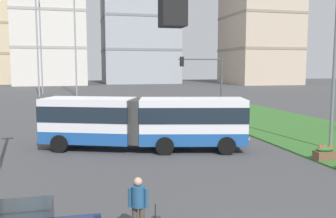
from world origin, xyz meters
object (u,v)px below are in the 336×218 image
(flower_planter_3, at_px, (325,153))
(apartment_tower_westcentre, at_px, (50,15))
(traffic_light_far_right, at_px, (207,78))
(apartment_tower_centre, at_px, (139,4))
(articulated_bus, at_px, (144,121))
(pedestrian_crossing, at_px, (138,203))
(streetlight_median, at_px, (335,59))
(apartment_tower_eastcentre, at_px, (260,17))

(flower_planter_3, xyz_separation_m, apartment_tower_westcentre, (-19.02, 90.78, 18.63))
(flower_planter_3, relative_size, traffic_light_far_right, 0.19)
(traffic_light_far_right, distance_m, apartment_tower_centre, 86.20)
(articulated_bus, bearing_deg, apartment_tower_westcentre, 96.94)
(pedestrian_crossing, xyz_separation_m, streetlight_median, (12.58, 8.18, 4.26))
(apartment_tower_centre, bearing_deg, flower_planter_3, -93.79)
(traffic_light_far_right, xyz_separation_m, apartment_tower_westcentre, (-17.33, 77.64, 15.13))
(apartment_tower_centre, bearing_deg, apartment_tower_westcentre, -167.02)
(flower_planter_3, bearing_deg, pedestrian_crossing, -150.11)
(streetlight_median, xyz_separation_m, apartment_tower_westcentre, (-20.92, 88.73, 13.79))
(streetlight_median, bearing_deg, articulated_bus, 164.77)
(pedestrian_crossing, bearing_deg, apartment_tower_centre, 80.56)
(apartment_tower_westcentre, bearing_deg, apartment_tower_eastcentre, -8.96)
(apartment_tower_westcentre, bearing_deg, apartment_tower_centre, 12.98)
(streetlight_median, bearing_deg, flower_planter_3, -132.94)
(pedestrian_crossing, distance_m, apartment_tower_eastcentre, 102.43)
(pedestrian_crossing, bearing_deg, streetlight_median, 33.04)
(apartment_tower_centre, bearing_deg, apartment_tower_eastcentre, -24.74)
(apartment_tower_centre, height_order, apartment_tower_eastcentre, apartment_tower_centre)
(traffic_light_far_right, distance_m, apartment_tower_westcentre, 80.97)
(apartment_tower_eastcentre, bearing_deg, traffic_light_far_right, -120.70)
(apartment_tower_eastcentre, bearing_deg, articulated_bus, -121.78)
(apartment_tower_westcentre, relative_size, apartment_tower_centre, 0.80)
(articulated_bus, relative_size, apartment_tower_westcentre, 0.31)
(pedestrian_crossing, bearing_deg, apartment_tower_eastcentre, 60.50)
(articulated_bus, height_order, streetlight_median, streetlight_median)
(pedestrian_crossing, bearing_deg, apartment_tower_westcentre, 94.92)
(pedestrian_crossing, xyz_separation_m, apartment_tower_centre, (17.08, 102.78, 22.72))
(apartment_tower_centre, bearing_deg, traffic_light_far_right, -95.54)
(flower_planter_3, xyz_separation_m, streetlight_median, (1.90, 2.04, 4.83))
(flower_planter_3, height_order, traffic_light_far_right, traffic_light_far_right)
(streetlight_median, distance_m, apartment_tower_westcentre, 92.21)
(streetlight_median, bearing_deg, apartment_tower_westcentre, 103.27)
(flower_planter_3, xyz_separation_m, traffic_light_far_right, (-1.70, 13.14, 3.49))
(pedestrian_crossing, height_order, apartment_tower_centre, apartment_tower_centre)
(flower_planter_3, bearing_deg, streetlight_median, 47.06)
(articulated_bus, height_order, apartment_tower_centre, apartment_tower_centre)
(articulated_bus, distance_m, pedestrian_crossing, 11.25)
(articulated_bus, height_order, traffic_light_far_right, traffic_light_far_right)
(apartment_tower_westcentre, xyz_separation_m, apartment_tower_centre, (25.43, 5.86, 4.67))
(articulated_bus, bearing_deg, streetlight_median, -15.23)
(flower_planter_3, bearing_deg, apartment_tower_centre, 86.21)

